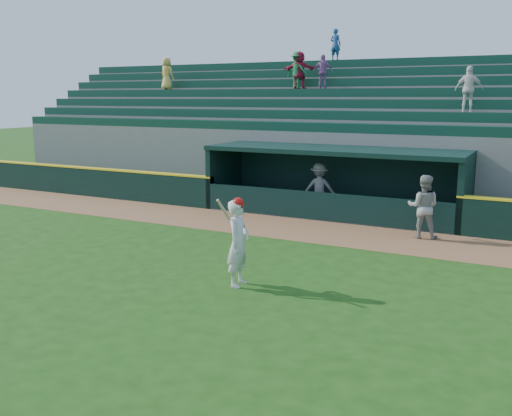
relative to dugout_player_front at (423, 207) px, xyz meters
The scene contains 9 objects.
ground 6.78m from the dugout_player_front, 123.16° to the right, with size 120.00×120.00×0.00m, color #1D4611.
warning_track 3.86m from the dugout_player_front, 169.00° to the right, with size 40.00×3.00×0.01m, color brown.
field_wall_left 15.95m from the dugout_player_front, behind, with size 15.50×0.30×1.20m, color black.
wall_stripe_left 15.95m from the dugout_player_front, behind, with size 15.50×0.32×0.06m, color yellow.
dugout_player_front is the anchor object (origin of this frame).
dugout_player_inside 4.74m from the dugout_player_front, 153.12° to the left, with size 1.21×0.69×1.87m, color #9D9C97.
dugout 4.40m from the dugout_player_front, 146.89° to the left, with size 9.40×2.80×2.46m.
stands 7.99m from the dugout_player_front, 117.70° to the left, with size 34.50×6.25×7.53m.
batter_at_plate 7.11m from the dugout_player_front, 113.19° to the right, with size 0.59×0.84×2.07m.
Camera 1 is at (7.06, -11.88, 4.28)m, focal length 40.00 mm.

